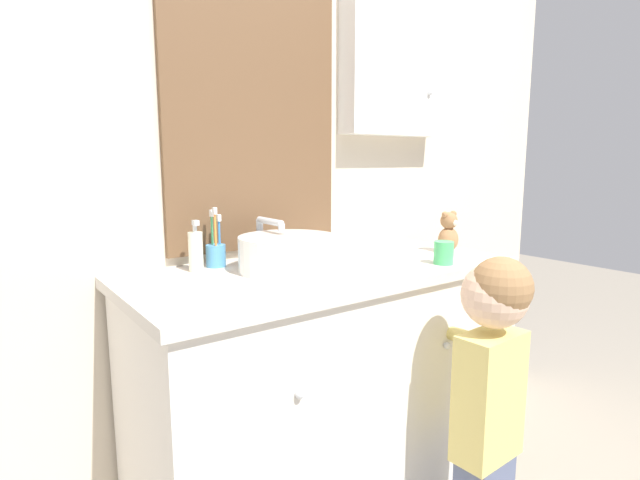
# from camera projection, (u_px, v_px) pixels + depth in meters

# --- Properties ---
(wall_back) EXTENTS (3.20, 0.18, 2.50)m
(wall_back) POSITION_uv_depth(u_px,v_px,m) (281.00, 147.00, 1.84)
(wall_back) COLOR beige
(wall_back) RESTS_ON ground_plane
(vanity_counter) EXTENTS (1.28, 0.59, 0.89)m
(vanity_counter) POSITION_uv_depth(u_px,v_px,m) (324.00, 394.00, 1.71)
(vanity_counter) COLOR silver
(vanity_counter) RESTS_ON ground_plane
(sink_basin) EXTENTS (0.32, 0.36, 0.16)m
(sink_basin) POSITION_uv_depth(u_px,v_px,m) (288.00, 252.00, 1.57)
(sink_basin) COLOR white
(sink_basin) RESTS_ON vanity_counter
(toothbrush_holder) EXTENTS (0.06, 0.06, 0.20)m
(toothbrush_holder) POSITION_uv_depth(u_px,v_px,m) (216.00, 253.00, 1.63)
(toothbrush_holder) COLOR #4C93C6
(toothbrush_holder) RESTS_ON vanity_counter
(soap_dispenser) EXTENTS (0.04, 0.04, 0.16)m
(soap_dispenser) POSITION_uv_depth(u_px,v_px,m) (196.00, 251.00, 1.56)
(soap_dispenser) COLOR beige
(soap_dispenser) RESTS_ON vanity_counter
(child_figure) EXTENTS (0.22, 0.48, 0.98)m
(child_figure) POSITION_uv_depth(u_px,v_px,m) (490.00, 379.00, 1.45)
(child_figure) COLOR slate
(child_figure) RESTS_ON ground_plane
(teddy_bear) EXTENTS (0.09, 0.07, 0.16)m
(teddy_bear) POSITION_uv_depth(u_px,v_px,m) (448.00, 233.00, 1.88)
(teddy_bear) COLOR #9E7047
(teddy_bear) RESTS_ON vanity_counter
(drinking_cup) EXTENTS (0.07, 0.07, 0.08)m
(drinking_cup) POSITION_uv_depth(u_px,v_px,m) (444.00, 253.00, 1.67)
(drinking_cup) COLOR #4CC670
(drinking_cup) RESTS_ON vanity_counter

